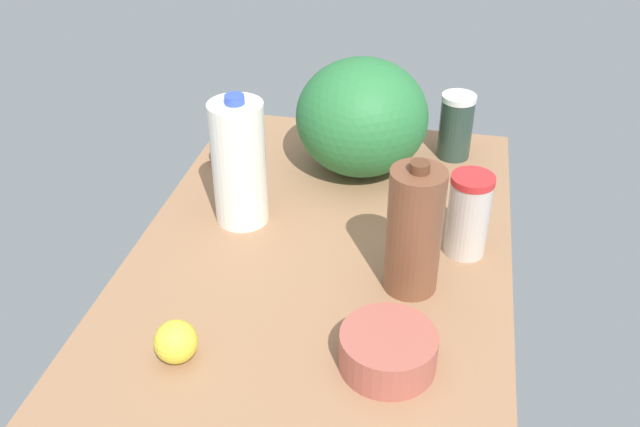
% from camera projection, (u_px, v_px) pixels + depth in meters
% --- Properties ---
extents(countertop, '(1.20, 0.76, 0.03)m').
position_uv_depth(countertop, '(320.00, 261.00, 1.45)').
color(countertop, '#976B4A').
rests_on(countertop, ground).
extents(tumbler_cup, '(0.09, 0.09, 0.18)m').
position_uv_depth(tumbler_cup, '(468.00, 215.00, 1.40)').
color(tumbler_cup, beige).
rests_on(tumbler_cup, countertop).
extents(milk_jug, '(0.11, 0.11, 0.29)m').
position_uv_depth(milk_jug, '(239.00, 163.00, 1.47)').
color(milk_jug, white).
rests_on(milk_jug, countertop).
extents(watermelon, '(0.31, 0.31, 0.27)m').
position_uv_depth(watermelon, '(362.00, 117.00, 1.65)').
color(watermelon, '#297238').
rests_on(watermelon, countertop).
extents(mixing_bowl, '(0.16, 0.16, 0.07)m').
position_uv_depth(mixing_bowl, '(388.00, 350.00, 1.17)').
color(mixing_bowl, '#AA5447').
rests_on(mixing_bowl, countertop).
extents(shaker_bottle, '(0.08, 0.08, 0.16)m').
position_uv_depth(shaker_bottle, '(456.00, 126.00, 1.74)').
color(shaker_bottle, '#283B32').
rests_on(shaker_bottle, countertop).
extents(chocolate_milk_jug, '(0.10, 0.10, 0.27)m').
position_uv_depth(chocolate_milk_jug, '(414.00, 231.00, 1.29)').
color(chocolate_milk_jug, brown).
rests_on(chocolate_milk_jug, countertop).
extents(orange_far_back, '(0.07, 0.07, 0.07)m').
position_uv_depth(orange_far_back, '(224.00, 149.00, 1.74)').
color(orange_far_back, orange).
rests_on(orange_far_back, countertop).
extents(lemon_beside_bowl, '(0.07, 0.07, 0.07)m').
position_uv_depth(lemon_beside_bowl, '(176.00, 342.00, 1.18)').
color(lemon_beside_bowl, yellow).
rests_on(lemon_beside_bowl, countertop).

